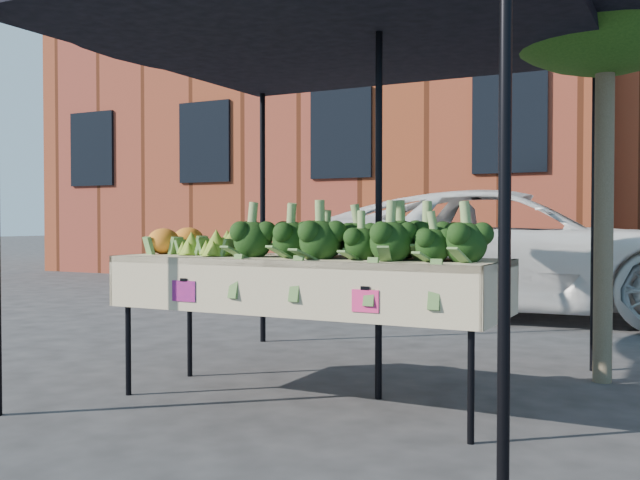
# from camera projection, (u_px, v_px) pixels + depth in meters

# --- Properties ---
(ground) EXTENTS (90.00, 90.00, 0.00)m
(ground) POSITION_uv_depth(u_px,v_px,m) (293.00, 406.00, 4.39)
(ground) COLOR #252528
(table) EXTENTS (2.40, 0.81, 0.90)m
(table) POSITION_uv_depth(u_px,v_px,m) (305.00, 331.00, 4.43)
(table) COLOR #C0B690
(table) RESTS_ON ground
(canopy) EXTENTS (3.16, 3.16, 2.74)m
(canopy) POSITION_uv_depth(u_px,v_px,m) (334.00, 183.00, 4.77)
(canopy) COLOR black
(canopy) RESTS_ON ground
(broccoli_heap) EXTENTS (1.57, 0.60, 0.29)m
(broccoli_heap) POSITION_uv_depth(u_px,v_px,m) (361.00, 234.00, 4.27)
(broccoli_heap) COLOR black
(broccoli_heap) RESTS_ON table
(romanesco_cluster) EXTENTS (0.45, 0.59, 0.22)m
(romanesco_cluster) POSITION_uv_depth(u_px,v_px,m) (218.00, 238.00, 4.75)
(romanesco_cluster) COLOR #8DAC35
(romanesco_cluster) RESTS_ON table
(cauliflower_pair) EXTENTS (0.25, 0.45, 0.20)m
(cauliflower_pair) POSITION_uv_depth(u_px,v_px,m) (176.00, 239.00, 4.95)
(cauliflower_pair) COLOR orange
(cauliflower_pair) RESTS_ON table
(vehicle) EXTENTS (1.77, 2.64, 5.40)m
(vehicle) POSITION_uv_depth(u_px,v_px,m) (512.00, 90.00, 8.69)
(vehicle) COLOR white
(vehicle) RESTS_ON ground
(street_tree) EXTENTS (1.90, 1.90, 3.75)m
(street_tree) POSITION_uv_depth(u_px,v_px,m) (605.00, 112.00, 5.00)
(street_tree) COLOR #1E4C14
(street_tree) RESTS_ON ground
(building_left) EXTENTS (12.00, 8.00, 9.00)m
(building_left) POSITION_uv_depth(u_px,v_px,m) (357.00, 80.00, 17.23)
(building_left) COLOR brown
(building_left) RESTS_ON ground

